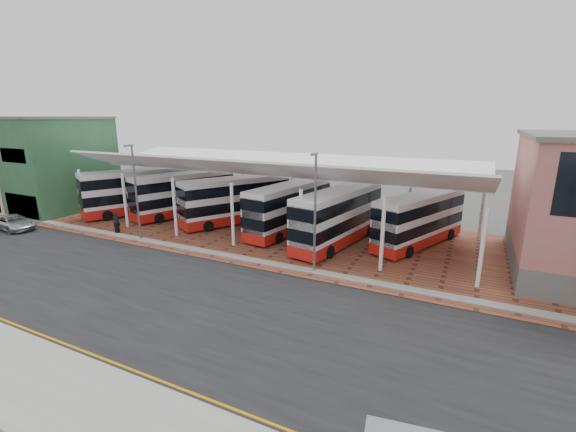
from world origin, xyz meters
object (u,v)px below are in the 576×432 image
bus_0 (139,192)px  bus_5 (420,220)px  silver_car (13,222)px  bus_4 (339,217)px  bus_2 (236,201)px  bus_1 (184,194)px  bus_3 (289,208)px  pedestrian (117,222)px

bus_0 → bus_5: bearing=32.1°
bus_0 → silver_car: (-5.91, -9.74, -1.71)m
bus_0 → bus_4: bearing=26.8°
bus_4 → silver_car: bearing=-151.7°
bus_5 → silver_car: bearing=-138.7°
bus_2 → bus_4: 11.19m
bus_4 → bus_5: size_ratio=1.09×
bus_0 → bus_5: (28.63, 2.12, -0.26)m
bus_1 → silver_car: size_ratio=2.30×
bus_0 → bus_4: 22.62m
bus_1 → bus_2: bearing=19.9°
bus_2 → bus_3: bus_2 is taller
bus_0 → bus_1: 5.11m
bus_1 → bus_2: (6.63, -0.20, 0.00)m
bus_2 → pedestrian: bus_2 is taller
bus_2 → bus_4: (11.07, -1.62, 0.01)m
bus_1 → bus_5: 23.73m
bus_3 → silver_car: (-23.45, -10.61, -1.54)m
bus_0 → silver_car: size_ratio=2.36×
bus_1 → bus_3: 12.63m
bus_5 → silver_car: size_ratio=2.14×
bus_2 → bus_5: bearing=33.0°
bus_1 → bus_3: bearing=19.2°
bus_1 → bus_3: size_ratio=1.02×
bus_2 → bus_0: bearing=-144.1°
bus_1 → bus_3: bus_1 is taller
bus_0 → bus_1: size_ratio=1.03×
bus_4 → bus_5: bus_4 is taller
silver_car → pedestrian: (9.29, 3.71, 0.27)m
bus_0 → bus_4: (22.62, -0.41, -0.11)m
bus_0 → bus_2: bearing=33.8°
bus_5 → silver_car: 36.55m
bus_2 → bus_5: (17.08, 0.91, -0.15)m
silver_car → bus_4: bearing=-68.5°
bus_5 → bus_3: bearing=-151.3°
bus_3 → silver_car: 25.79m
pedestrian → bus_1: bearing=7.5°
bus_0 → bus_1: bearing=43.9°
bus_5 → bus_0: bearing=-153.4°
bus_0 → bus_5: 28.71m
bus_4 → silver_car: bus_4 is taller
bus_1 → bus_4: bearing=15.7°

